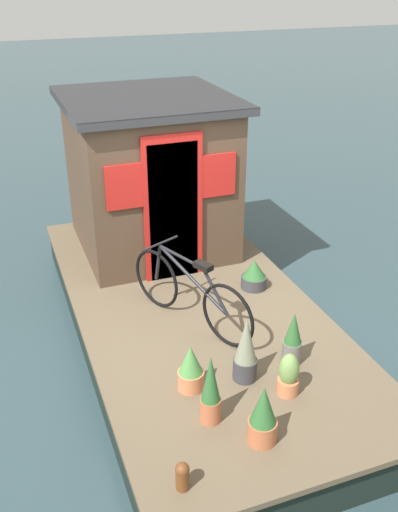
# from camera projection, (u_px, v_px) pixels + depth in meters

# --- Properties ---
(ground_plane) EXTENTS (60.00, 60.00, 0.00)m
(ground_plane) POSITION_uv_depth(u_px,v_px,m) (193.00, 338.00, 6.80)
(ground_plane) COLOR #2D4247
(houseboat_deck) EXTENTS (5.50, 2.62, 0.49)m
(houseboat_deck) POSITION_uv_depth(u_px,v_px,m) (193.00, 320.00, 6.69)
(houseboat_deck) COLOR brown
(houseboat_deck) RESTS_ON ground_plane
(houseboat_cabin) EXTENTS (2.13, 2.07, 2.02)m
(houseboat_cabin) POSITION_uv_depth(u_px,v_px,m) (150.00, 174.00, 7.47)
(houseboat_cabin) COLOR #4C3828
(houseboat_cabin) RESTS_ON houseboat_deck
(bicycle) EXTENTS (1.60, 0.81, 0.82)m
(bicycle) POSITION_uv_depth(u_px,v_px,m) (190.00, 293.00, 6.03)
(bicycle) COLOR black
(bicycle) RESTS_ON houseboat_deck
(potted_plant_ivy) EXTENTS (0.30, 0.30, 0.36)m
(potted_plant_ivy) POSITION_uv_depth(u_px,v_px,m) (254.00, 275.00, 6.80)
(potted_plant_ivy) COLOR #38383D
(potted_plant_ivy) RESTS_ON houseboat_deck
(potted_plant_sage) EXTENTS (0.18, 0.18, 0.66)m
(potted_plant_sage) POSITION_uv_depth(u_px,v_px,m) (211.00, 391.00, 4.76)
(potted_plant_sage) COLOR #B2603D
(potted_plant_sage) RESTS_ON houseboat_deck
(potted_plant_thyme) EXTENTS (0.19, 0.19, 0.57)m
(potted_plant_thyme) POSITION_uv_depth(u_px,v_px,m) (293.00, 339.00, 5.48)
(potted_plant_thyme) COLOR slate
(potted_plant_thyme) RESTS_ON houseboat_deck
(potted_plant_lavender) EXTENTS (0.20, 0.20, 0.43)m
(potted_plant_lavender) POSITION_uv_depth(u_px,v_px,m) (289.00, 375.00, 5.11)
(potted_plant_lavender) COLOR #C6754C
(potted_plant_lavender) RESTS_ON houseboat_deck
(potted_plant_mint) EXTENTS (0.25, 0.25, 0.46)m
(potted_plant_mint) POSITION_uv_depth(u_px,v_px,m) (191.00, 368.00, 5.17)
(potted_plant_mint) COLOR #C6754C
(potted_plant_mint) RESTS_ON houseboat_deck
(potted_plant_fern) EXTENTS (0.24, 0.24, 0.55)m
(potted_plant_fern) POSITION_uv_depth(u_px,v_px,m) (263.00, 416.00, 4.57)
(potted_plant_fern) COLOR #B2603D
(potted_plant_fern) RESTS_ON houseboat_deck
(potted_plant_succulent) EXTENTS (0.23, 0.23, 0.67)m
(potted_plant_succulent) POSITION_uv_depth(u_px,v_px,m) (245.00, 351.00, 5.24)
(potted_plant_succulent) COLOR #38383D
(potted_plant_succulent) RESTS_ON houseboat_deck
(mooring_bollard) EXTENTS (0.11, 0.11, 0.24)m
(mooring_bollard) POSITION_uv_depth(u_px,v_px,m) (182.00, 475.00, 4.21)
(mooring_bollard) COLOR brown
(mooring_bollard) RESTS_ON houseboat_deck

